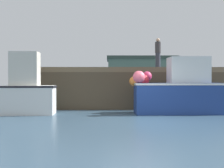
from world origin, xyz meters
TOP-DOWN VIEW (x-y plane):
  - ground at (0.00, 0.00)m, footprint 120.00×160.00m
  - pier at (1.16, 7.48)m, footprint 14.07×8.66m
  - fishing_boat_near_left at (-4.95, 2.01)m, footprint 3.38×1.23m
  - fishing_boat_near_right at (1.93, 2.36)m, footprint 3.97×1.72m
  - dockworker at (1.76, 6.58)m, footprint 0.34×0.34m
  - warehouse at (3.93, 35.76)m, footprint 10.67×6.87m

SIDE VIEW (x-z plane):
  - ground at x=0.00m, z-range -0.10..0.00m
  - fishing_boat_near_left at x=-4.95m, z-range -0.39..2.24m
  - fishing_boat_near_right at x=1.93m, z-range -0.25..2.20m
  - pier at x=1.16m, z-range 0.72..2.81m
  - warehouse at x=3.93m, z-range 0.02..5.19m
  - dockworker at x=1.76m, z-range 2.10..3.91m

